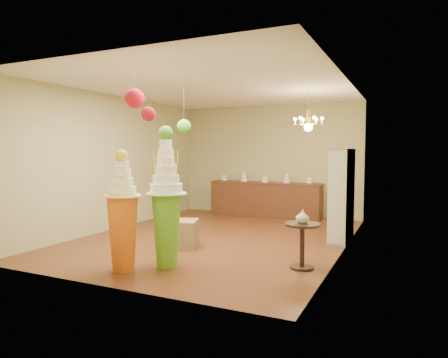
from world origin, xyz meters
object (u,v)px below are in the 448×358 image
at_px(pedestal_green, 166,212).
at_px(round_table, 302,239).
at_px(pedestal_orange, 123,223).
at_px(sideboard, 265,199).

bearing_deg(pedestal_green, round_table, 22.36).
relative_size(pedestal_orange, round_table, 2.60).
xyz_separation_m(pedestal_green, round_table, (1.88, 0.77, -0.40)).
xyz_separation_m(pedestal_orange, round_table, (2.35, 1.22, -0.27)).
distance_m(pedestal_green, round_table, 2.08).
height_order(pedestal_orange, round_table, pedestal_orange).
xyz_separation_m(pedestal_orange, sideboard, (0.25, 5.57, -0.23)).
distance_m(sideboard, round_table, 4.83).
bearing_deg(pedestal_green, pedestal_orange, -136.39).
bearing_deg(pedestal_orange, pedestal_green, 43.61).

